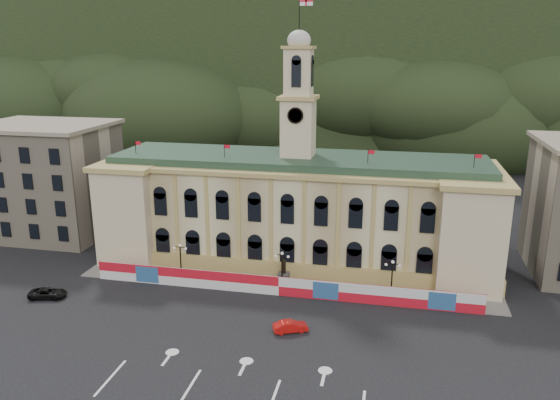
% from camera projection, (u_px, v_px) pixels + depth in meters
% --- Properties ---
extents(ground, '(260.00, 260.00, 0.00)m').
position_uv_depth(ground, '(248.00, 358.00, 55.51)').
color(ground, black).
rests_on(ground, ground).
extents(lane_markings, '(26.00, 10.00, 0.02)m').
position_uv_depth(lane_markings, '(234.00, 387.00, 50.81)').
color(lane_markings, white).
rests_on(lane_markings, ground).
extents(hill_ridge, '(230.00, 80.00, 64.00)m').
position_uv_depth(hill_ridge, '(353.00, 85.00, 165.03)').
color(hill_ridge, black).
rests_on(hill_ridge, ground).
extents(city_hall, '(56.20, 17.60, 37.10)m').
position_uv_depth(city_hall, '(297.00, 209.00, 79.39)').
color(city_hall, beige).
rests_on(city_hall, ground).
extents(side_building_left, '(21.00, 17.00, 18.60)m').
position_uv_depth(side_building_left, '(47.00, 179.00, 90.74)').
color(side_building_left, tan).
rests_on(side_building_left, ground).
extents(hoarding_fence, '(50.00, 0.44, 2.50)m').
position_uv_depth(hoarding_fence, '(279.00, 286.00, 69.34)').
color(hoarding_fence, red).
rests_on(hoarding_fence, ground).
extents(pavement, '(56.00, 5.50, 0.16)m').
position_uv_depth(pavement, '(283.00, 286.00, 72.20)').
color(pavement, slate).
rests_on(pavement, ground).
extents(statue, '(1.40, 1.40, 3.72)m').
position_uv_depth(statue, '(284.00, 277.00, 72.13)').
color(statue, '#595651').
rests_on(statue, ground).
extents(lamp_left, '(1.96, 0.44, 5.15)m').
position_uv_depth(lamp_left, '(181.00, 258.00, 73.50)').
color(lamp_left, black).
rests_on(lamp_left, ground).
extents(lamp_center, '(1.96, 0.44, 5.15)m').
position_uv_depth(lamp_center, '(282.00, 267.00, 70.68)').
color(lamp_center, black).
rests_on(lamp_center, ground).
extents(lamp_right, '(1.96, 0.44, 5.15)m').
position_uv_depth(lamp_right, '(392.00, 276.00, 67.86)').
color(lamp_right, black).
rests_on(lamp_right, ground).
extents(red_sedan, '(4.23, 4.87, 1.28)m').
position_uv_depth(red_sedan, '(291.00, 326.00, 60.56)').
color(red_sedan, red).
rests_on(red_sedan, ground).
extents(black_suv, '(4.20, 5.56, 1.28)m').
position_uv_depth(black_suv, '(48.00, 293.00, 68.71)').
color(black_suv, black).
rests_on(black_suv, ground).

